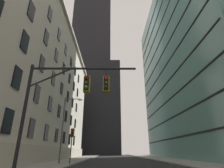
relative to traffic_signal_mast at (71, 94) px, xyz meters
name	(u,v)px	position (x,y,z in m)	size (l,w,h in m)	color
station_building	(14,79)	(-15.53, 19.56, 9.11)	(18.11, 56.14, 27.84)	beige
dark_skyscraper	(93,45)	(-8.07, 75.07, 53.33)	(29.30, 29.30, 192.42)	black
glass_office_midrise	(193,61)	(22.99, 28.11, 17.67)	(15.71, 45.65, 44.94)	slate
traffic_signal_mast	(71,94)	(0.00, 0.00, 0.00)	(6.94, 0.63, 6.63)	black
traffic_light_far_left	(72,135)	(-2.34, 12.17, -1.41)	(0.40, 0.63, 4.02)	black
street_lamppost	(65,123)	(-3.36, 12.38, 0.13)	(2.40, 0.32, 8.07)	#47474C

